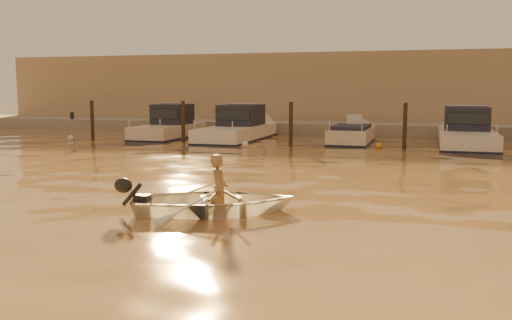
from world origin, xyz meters
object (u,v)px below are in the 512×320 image
(moored_boat_3, at_px, (352,138))
(waterfront_building, at_px, (340,91))
(moored_boat_1, at_px, (168,126))
(moored_boat_4, at_px, (467,132))
(person, at_px, (219,191))
(dinghy, at_px, (214,202))
(moored_boat_2, at_px, (237,127))

(moored_boat_3, bearing_deg, waterfront_building, 101.65)
(moored_boat_1, distance_m, moored_boat_4, 14.77)
(moored_boat_4, relative_size, waterfront_building, 0.16)
(moored_boat_3, xyz_separation_m, moored_boat_4, (5.16, 0.00, 0.40))
(person, relative_size, moored_boat_3, 0.29)
(moored_boat_1, relative_size, moored_boat_4, 0.86)
(person, distance_m, moored_boat_4, 17.28)
(moored_boat_1, bearing_deg, person, -61.09)
(waterfront_building, bearing_deg, dinghy, -86.75)
(dinghy, height_order, moored_boat_2, moored_boat_2)
(moored_boat_2, bearing_deg, moored_boat_3, 0.00)
(dinghy, xyz_separation_m, moored_boat_2, (-5.08, 16.32, 0.39))
(moored_boat_2, bearing_deg, moored_boat_4, 0.00)
(person, bearing_deg, dinghy, 90.00)
(dinghy, bearing_deg, moored_boat_4, -42.71)
(dinghy, height_order, moored_boat_4, moored_boat_4)
(moored_boat_1, xyz_separation_m, moored_boat_4, (14.77, 0.00, 0.00))
(moored_boat_1, height_order, moored_boat_2, same)
(moored_boat_4, bearing_deg, moored_boat_2, 180.00)
(moored_boat_2, bearing_deg, waterfront_building, 72.21)
(person, distance_m, moored_boat_2, 17.08)
(person, distance_m, moored_boat_3, 16.29)
(dinghy, height_order, person, person)
(moored_boat_1, relative_size, waterfront_building, 0.14)
(moored_boat_2, bearing_deg, person, -72.38)
(dinghy, relative_size, waterfront_building, 0.07)
(moored_boat_1, xyz_separation_m, waterfront_building, (7.35, 11.00, 1.77))
(moored_boat_3, relative_size, waterfront_building, 0.11)
(waterfront_building, bearing_deg, moored_boat_1, -123.74)
(moored_boat_2, relative_size, moored_boat_4, 1.07)
(moored_boat_2, distance_m, moored_boat_4, 10.96)
(moored_boat_2, height_order, waterfront_building, waterfront_building)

